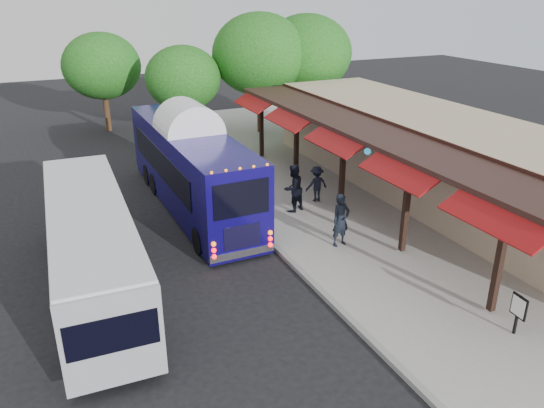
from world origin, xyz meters
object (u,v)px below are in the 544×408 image
coach_bus (191,164)px  ped_c (244,172)px  sign_board (519,308)px  ped_b (293,188)px  ped_a (341,220)px  city_bus (92,244)px  ped_d (317,184)px

coach_bus → ped_c: coach_bus is taller
sign_board → ped_b: bearing=103.9°
ped_a → sign_board: size_ratio=1.67×
city_bus → ped_b: 8.46m
coach_bus → ped_c: 2.85m
ped_a → ped_b: size_ratio=0.97×
coach_bus → ped_b: (3.46, -2.45, -0.78)m
ped_a → ped_b: (-0.12, 3.43, 0.02)m
ped_c → ped_d: ped_c is taller
ped_d → sign_board: ped_d is taller
coach_bus → ped_c: (2.60, 0.67, -0.95)m
city_bus → sign_board: size_ratio=9.01×
ped_b → ped_d: ped_b is taller
city_bus → sign_board: city_bus is taller
city_bus → ped_c: bearing=40.5°
ped_b → ped_d: bearing=-177.9°
coach_bus → ped_d: coach_bus is taller
city_bus → ped_d: size_ratio=6.71×
ped_a → ped_b: 3.43m
city_bus → ped_d: bearing=20.5°
coach_bus → ped_d: (4.85, -1.90, -0.99)m
city_bus → ped_a: 8.22m
city_bus → ped_a: bearing=-3.8°
city_bus → coach_bus: bearing=49.8°
city_bus → ped_a: size_ratio=5.39×
ped_b → sign_board: bearing=79.4°
ped_a → sign_board: (1.46, -6.37, -0.18)m
ped_c → city_bus: bearing=23.6°
coach_bus → city_bus: 6.82m
city_bus → ped_a: (8.16, -0.85, -0.41)m
sign_board → ped_c: bearing=105.4°
coach_bus → ped_a: 6.93m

